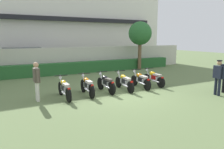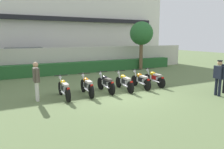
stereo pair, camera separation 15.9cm
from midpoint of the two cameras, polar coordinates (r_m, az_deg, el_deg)
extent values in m
plane|color=#607547|center=(10.06, 3.44, -5.44)|extent=(60.00, 60.00, 0.00)
cube|color=white|center=(23.21, -15.38, 12.51)|extent=(22.73, 6.00, 7.79)
cube|color=black|center=(20.08, -13.38, 14.20)|extent=(19.09, 0.50, 0.36)
cube|color=beige|center=(16.88, -10.13, 3.88)|extent=(21.59, 0.30, 1.90)
cube|color=#28602D|center=(16.29, -9.34, 1.79)|extent=(17.27, 0.70, 0.84)
cube|color=navy|center=(18.03, -21.32, 3.05)|extent=(4.60, 2.10, 1.00)
cube|color=#2D333D|center=(17.96, -22.12, 5.62)|extent=(2.79, 1.85, 0.65)
cylinder|color=black|center=(19.14, -16.69, 2.44)|extent=(0.69, 0.26, 0.68)
cylinder|color=black|center=(17.32, -15.86, 1.76)|extent=(0.69, 0.26, 0.68)
cylinder|color=black|center=(18.99, -26.14, 1.80)|extent=(0.69, 0.26, 0.68)
cylinder|color=black|center=(17.15, -26.31, 1.04)|extent=(0.69, 0.26, 0.68)
cylinder|color=brown|center=(18.18, 7.95, 5.01)|extent=(0.29, 0.29, 2.33)
sphere|color=#2D6B33|center=(18.12, 8.09, 10.79)|extent=(1.91, 1.91, 1.91)
cylinder|color=black|center=(10.30, -13.06, -3.57)|extent=(0.10, 0.61, 0.61)
cylinder|color=black|center=(9.05, -11.12, -5.35)|extent=(0.10, 0.61, 0.61)
cube|color=silver|center=(9.59, -12.11, -3.60)|extent=(0.21, 0.60, 0.22)
ellipsoid|color=yellow|center=(9.70, -12.41, -2.06)|extent=(0.23, 0.45, 0.22)
cube|color=beige|center=(9.33, -11.81, -2.64)|extent=(0.21, 0.52, 0.10)
cube|color=red|center=(8.88, -11.01, -3.76)|extent=(0.10, 0.08, 0.08)
cylinder|color=silver|center=(10.15, -13.01, -1.92)|extent=(0.06, 0.23, 0.65)
cylinder|color=black|center=(10.00, -12.96, -0.22)|extent=(0.60, 0.05, 0.04)
sphere|color=silver|center=(10.22, -13.19, -0.81)|extent=(0.14, 0.14, 0.14)
cylinder|color=silver|center=(9.36, -12.42, -4.76)|extent=(0.08, 0.55, 0.07)
cube|color=black|center=(9.53, -12.05, -3.37)|extent=(0.25, 0.37, 0.20)
cylinder|color=black|center=(10.61, -7.23, -2.96)|extent=(0.13, 0.63, 0.63)
cylinder|color=black|center=(9.45, -5.07, -4.49)|extent=(0.13, 0.63, 0.63)
cube|color=silver|center=(9.95, -6.14, -2.90)|extent=(0.24, 0.61, 0.22)
ellipsoid|color=orange|center=(10.06, -6.46, -1.43)|extent=(0.25, 0.45, 0.22)
cube|color=beige|center=(9.69, -5.75, -1.97)|extent=(0.23, 0.53, 0.10)
cube|color=red|center=(9.30, -4.90, -2.96)|extent=(0.11, 0.09, 0.08)
cylinder|color=silver|center=(10.46, -7.13, -1.35)|extent=(0.06, 0.23, 0.65)
cylinder|color=black|center=(10.32, -7.02, 0.31)|extent=(0.60, 0.08, 0.04)
sphere|color=silver|center=(10.53, -7.32, -0.28)|extent=(0.14, 0.14, 0.14)
cylinder|color=silver|center=(9.71, -6.35, -4.01)|extent=(0.11, 0.55, 0.07)
cube|color=black|center=(9.89, -6.06, -2.68)|extent=(0.26, 0.38, 0.20)
cylinder|color=black|center=(11.05, -2.64, -2.41)|extent=(0.09, 0.62, 0.62)
cylinder|color=black|center=(10.00, 0.31, -3.69)|extent=(0.09, 0.62, 0.62)
cube|color=silver|center=(10.44, -1.12, -2.27)|extent=(0.20, 0.60, 0.22)
ellipsoid|color=black|center=(10.55, -1.54, -0.88)|extent=(0.22, 0.44, 0.22)
cube|color=#4C4742|center=(10.20, -0.55, -1.35)|extent=(0.20, 0.52, 0.10)
cube|color=red|center=(9.85, 0.58, -2.23)|extent=(0.10, 0.08, 0.08)
cylinder|color=silver|center=(10.91, -2.45, -0.85)|extent=(0.05, 0.23, 0.65)
cylinder|color=black|center=(10.77, -2.26, 0.75)|extent=(0.60, 0.04, 0.04)
sphere|color=silver|center=(10.97, -2.71, 0.17)|extent=(0.14, 0.14, 0.14)
cylinder|color=silver|center=(10.20, -1.09, -3.31)|extent=(0.07, 0.55, 0.07)
cube|color=black|center=(10.39, -1.00, -2.05)|extent=(0.24, 0.36, 0.20)
cylinder|color=black|center=(11.49, 2.15, -2.04)|extent=(0.13, 0.58, 0.57)
cylinder|color=black|center=(10.33, 5.36, -3.42)|extent=(0.13, 0.58, 0.57)
cube|color=silver|center=(10.83, 3.80, -1.97)|extent=(0.24, 0.61, 0.22)
ellipsoid|color=yellow|center=(10.93, 3.40, -0.63)|extent=(0.25, 0.45, 0.22)
cube|color=beige|center=(10.59, 4.38, -1.09)|extent=(0.24, 0.53, 0.10)
cube|color=red|center=(10.18, 5.65, -2.00)|extent=(0.11, 0.09, 0.08)
cylinder|color=silver|center=(11.34, 2.36, -0.55)|extent=(0.07, 0.23, 0.65)
cylinder|color=black|center=(11.21, 2.57, 0.99)|extent=(0.60, 0.08, 0.04)
sphere|color=silver|center=(11.41, 2.13, 0.43)|extent=(0.14, 0.14, 0.14)
cylinder|color=silver|center=(10.58, 3.83, -2.97)|extent=(0.11, 0.55, 0.07)
cube|color=black|center=(10.77, 3.92, -1.76)|extent=(0.26, 0.38, 0.20)
cylinder|color=black|center=(11.98, 6.40, -1.61)|extent=(0.12, 0.57, 0.57)
cylinder|color=black|center=(10.95, 9.76, -2.77)|extent=(0.12, 0.57, 0.57)
cube|color=silver|center=(11.39, 8.16, -1.47)|extent=(0.23, 0.61, 0.22)
ellipsoid|color=orange|center=(11.49, 7.73, -0.20)|extent=(0.24, 0.45, 0.22)
cube|color=beige|center=(11.16, 8.82, -0.62)|extent=(0.23, 0.53, 0.10)
cube|color=red|center=(10.82, 10.10, -1.42)|extent=(0.10, 0.09, 0.08)
cylinder|color=silver|center=(11.85, 6.65, -0.17)|extent=(0.06, 0.23, 0.65)
cylinder|color=black|center=(11.72, 6.91, 1.30)|extent=(0.60, 0.07, 0.04)
sphere|color=silver|center=(11.91, 6.39, 0.76)|extent=(0.14, 0.14, 0.14)
cylinder|color=silver|center=(11.15, 8.31, -2.41)|extent=(0.10, 0.55, 0.07)
cube|color=black|center=(11.34, 8.30, -1.27)|extent=(0.26, 0.37, 0.20)
cylinder|color=black|center=(12.59, 9.73, -1.15)|extent=(0.09, 0.57, 0.57)
cylinder|color=black|center=(11.68, 13.33, -2.12)|extent=(0.09, 0.57, 0.57)
cube|color=silver|center=(12.07, 11.63, -0.96)|extent=(0.20, 0.60, 0.22)
ellipsoid|color=yellow|center=(12.16, 11.16, 0.24)|extent=(0.22, 0.44, 0.22)
cube|color=#B2ADA3|center=(11.86, 12.37, -0.14)|extent=(0.20, 0.52, 0.10)
cube|color=red|center=(11.55, 13.71, -0.85)|extent=(0.10, 0.08, 0.08)
cylinder|color=silver|center=(12.47, 10.02, 0.23)|extent=(0.05, 0.23, 0.65)
cylinder|color=black|center=(12.35, 10.32, 1.63)|extent=(0.60, 0.04, 0.04)
sphere|color=silver|center=(12.53, 9.74, 1.12)|extent=(0.14, 0.14, 0.14)
cylinder|color=silver|center=(11.83, 11.93, -1.82)|extent=(0.07, 0.55, 0.07)
cube|color=#A51414|center=(12.02, 11.79, -0.76)|extent=(0.24, 0.36, 0.20)
cylinder|color=silver|center=(9.66, -18.91, -4.10)|extent=(0.13, 0.13, 0.81)
cylinder|color=silver|center=(9.46, -18.71, -4.38)|extent=(0.13, 0.13, 0.81)
cube|color=brown|center=(9.42, -19.05, -0.12)|extent=(0.22, 0.48, 0.58)
cylinder|color=brown|center=(9.70, -19.31, 0.22)|extent=(0.09, 0.09, 0.55)
cylinder|color=brown|center=(9.14, -18.78, -0.31)|extent=(0.09, 0.09, 0.55)
sphere|color=tan|center=(9.36, -19.19, 2.46)|extent=(0.22, 0.22, 0.22)
cylinder|color=black|center=(10.92, 27.03, -3.13)|extent=(0.13, 0.13, 0.80)
cylinder|color=black|center=(11.06, 26.29, -2.92)|extent=(0.13, 0.13, 0.80)
cube|color=black|center=(10.87, 26.93, 0.49)|extent=(0.30, 0.50, 0.57)
cylinder|color=black|center=(10.67, 27.97, 0.33)|extent=(0.09, 0.09, 0.54)
cylinder|color=black|center=(11.07, 25.93, 0.79)|extent=(0.09, 0.09, 0.54)
sphere|color=tan|center=(10.82, 27.10, 2.70)|extent=(0.22, 0.22, 0.22)
cylinder|color=black|center=(10.81, 27.14, 3.27)|extent=(0.23, 0.23, 0.04)
cylinder|color=black|center=(11.67, 27.98, -2.42)|extent=(0.13, 0.13, 0.81)
cylinder|color=black|center=(11.64, 27.48, 1.13)|extent=(0.09, 0.09, 0.54)
camera|label=1|loc=(0.08, -89.58, 0.07)|focal=34.44mm
camera|label=2|loc=(0.08, 90.42, -0.07)|focal=34.44mm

